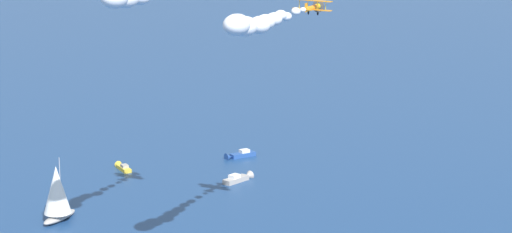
{
  "coord_description": "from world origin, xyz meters",
  "views": [
    {
      "loc": [
        58.02,
        -164.89,
        65.21
      ],
      "look_at": [
        0.06,
        0.72,
        25.91
      ],
      "focal_mm": 68.3,
      "sensor_mm": 36.0,
      "label": 1
    }
  ],
  "objects_px": {
    "motorboat_far_port": "(123,167)",
    "motorboat_ahead": "(239,155)",
    "motorboat_far_stbd": "(239,178)",
    "sailboat_outer_ring_a": "(57,193)",
    "biplane_wingman": "(312,7)"
  },
  "relations": [
    {
      "from": "biplane_wingman",
      "to": "motorboat_far_stbd",
      "type": "bearing_deg",
      "value": 125.69
    },
    {
      "from": "sailboat_outer_ring_a",
      "to": "biplane_wingman",
      "type": "relative_size",
      "value": 1.81
    },
    {
      "from": "sailboat_outer_ring_a",
      "to": "motorboat_far_port",
      "type": "bearing_deg",
      "value": 97.58
    },
    {
      "from": "motorboat_far_stbd",
      "to": "biplane_wingman",
      "type": "distance_m",
      "value": 67.45
    },
    {
      "from": "motorboat_far_port",
      "to": "biplane_wingman",
      "type": "distance_m",
      "value": 85.18
    },
    {
      "from": "motorboat_ahead",
      "to": "motorboat_far_stbd",
      "type": "bearing_deg",
      "value": -69.47
    },
    {
      "from": "motorboat_far_stbd",
      "to": "biplane_wingman",
      "type": "bearing_deg",
      "value": -54.31
    },
    {
      "from": "motorboat_ahead",
      "to": "motorboat_far_port",
      "type": "bearing_deg",
      "value": -138.76
    },
    {
      "from": "motorboat_far_stbd",
      "to": "motorboat_ahead",
      "type": "relative_size",
      "value": 1.11
    },
    {
      "from": "motorboat_far_port",
      "to": "biplane_wingman",
      "type": "xyz_separation_m",
      "value": [
        59.57,
        -40.13,
        45.79
      ]
    },
    {
      "from": "motorboat_ahead",
      "to": "biplane_wingman",
      "type": "distance_m",
      "value": 84.05
    },
    {
      "from": "motorboat_far_stbd",
      "to": "motorboat_ahead",
      "type": "height_order",
      "value": "motorboat_far_stbd"
    },
    {
      "from": "motorboat_ahead",
      "to": "sailboat_outer_ring_a",
      "type": "height_order",
      "value": "sailboat_outer_ring_a"
    },
    {
      "from": "motorboat_far_stbd",
      "to": "biplane_wingman",
      "type": "relative_size",
      "value": 1.22
    },
    {
      "from": "motorboat_far_port",
      "to": "motorboat_ahead",
      "type": "bearing_deg",
      "value": 41.24
    }
  ]
}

